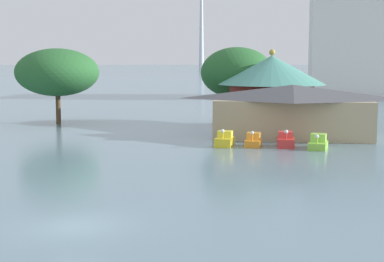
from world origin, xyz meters
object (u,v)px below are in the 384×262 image
Objects in this scene: pedal_boat_orange at (253,141)px; pedal_boat_red at (286,141)px; pedal_boat_yellow at (225,140)px; green_roof_pavilion at (272,88)px; background_building_block at (379,41)px; shoreline_tree_tall_left at (57,72)px; boathouse at (293,110)px; shoreline_tree_mid at (237,73)px; pedal_boat_lime at (318,143)px.

pedal_boat_orange is 0.84× the size of pedal_boat_red.
pedal_boat_red reaches higher than pedal_boat_yellow.
green_roof_pavilion reaches higher than pedal_boat_yellow.
background_building_block is at bearing 164.01° from pedal_boat_red.
pedal_boat_orange is 0.23× the size of shoreline_tree_tall_left.
pedal_boat_yellow is at bearing -35.11° from shoreline_tree_tall_left.
background_building_block is (18.99, 72.71, 10.95)m from pedal_boat_red.
pedal_boat_yellow is 9.49m from boathouse.
shoreline_tree_mid is (-6.48, 11.75, 3.41)m from boathouse.
pedal_boat_yellow is 15.77m from green_roof_pavilion.
shoreline_tree_tall_left is at bearing 178.96° from green_roof_pavilion.
pedal_boat_lime is at bearing -102.45° from background_building_block.
pedal_boat_red is 19.90m from shoreline_tree_mid.
pedal_boat_orange is 28.96m from shoreline_tree_tall_left.
pedal_boat_red is 0.17× the size of boathouse.
shoreline_tree_tall_left reaches higher than pedal_boat_red.
pedal_boat_lime is at bearing 94.45° from pedal_boat_yellow.
green_roof_pavilion is at bearing -1.04° from shoreline_tree_tall_left.
boathouse is 8.32m from green_roof_pavilion.
shoreline_tree_mid is (-4.23, 3.95, 1.58)m from green_roof_pavilion.
background_building_block is (21.84, 72.90, 11.02)m from pedal_boat_orange.
shoreline_tree_tall_left reaches higher than pedal_boat_orange.
pedal_boat_red is 0.28× the size of shoreline_tree_tall_left.
green_roof_pavilion is 62.37m from background_building_block.
boathouse is 13.84m from shoreline_tree_mid.
pedal_boat_orange is 76.89m from background_building_block.
green_roof_pavilion is 6.00m from shoreline_tree_mid.
green_roof_pavilion is 0.43× the size of background_building_block.
background_building_block is (16.21, 73.39, 11.00)m from pedal_boat_lime.
shoreline_tree_mid is (-8.57, 18.87, 5.64)m from pedal_boat_lime.
boathouse is at bearing 144.48° from pedal_boat_yellow.
shoreline_tree_mid is (-0.42, 18.72, 5.59)m from pedal_boat_yellow.
boathouse is at bearing 172.58° from pedal_boat_red.
pedal_boat_yellow is 1.02× the size of pedal_boat_orange.
shoreline_tree_tall_left is 0.36× the size of background_building_block.
pedal_boat_orange is 19.45m from shoreline_tree_mid.
pedal_boat_lime is 7.75m from boathouse.
green_roof_pavilion is at bearing 106.10° from boathouse.
boathouse reaches higher than pedal_boat_lime.
pedal_boat_orange is 5.65m from pedal_boat_lime.
pedal_boat_lime is at bearing -73.76° from green_roof_pavilion.
boathouse is 0.58× the size of background_building_block.
pedal_boat_red is 0.23× the size of green_roof_pavilion.
pedal_boat_lime is 16.05m from green_roof_pavilion.
boathouse is 1.64× the size of shoreline_tree_tall_left.
pedal_boat_orange is at bearing -31.61° from shoreline_tree_tall_left.
pedal_boat_yellow is at bearing -81.92° from pedal_boat_lime.
pedal_boat_yellow is 8.16m from pedal_boat_lime.
pedal_boat_red is at bearing -96.07° from boathouse.
pedal_boat_lime is 34.02m from shoreline_tree_tall_left.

